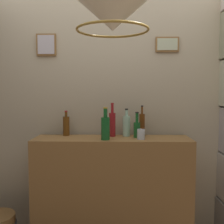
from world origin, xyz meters
TOP-DOWN VIEW (x-y plane):
  - panelled_rear_partition at (-0.00, 1.10)m, footprint 3.03×0.15m
  - bar_shelf_unit at (0.00, 0.83)m, footprint 1.48×0.39m
  - liquor_bottle_gin at (0.29, 0.96)m, footprint 0.06×0.06m
  - liquor_bottle_scotch at (-0.46, 0.96)m, footprint 0.06×0.06m
  - liquor_bottle_whiskey at (0.14, 0.93)m, footprint 0.07×0.07m
  - liquor_bottle_bourbon at (0.24, 0.85)m, footprint 0.06×0.06m
  - liquor_bottle_amaro at (-0.06, 0.72)m, footprint 0.08×0.08m
  - liquor_bottle_brandy at (-0.00, 0.92)m, footprint 0.06×0.06m
  - glass_tumbler_rocks at (0.27, 0.76)m, footprint 0.07×0.07m
  - pendant_lamp at (0.02, 0.02)m, footprint 0.47×0.47m

SIDE VIEW (x-z plane):
  - bar_shelf_unit at x=0.00m, z-range 0.00..1.11m
  - glass_tumbler_rocks at x=0.27m, z-range 1.11..1.20m
  - liquor_bottle_bourbon at x=0.24m, z-range 1.07..1.32m
  - liquor_bottle_scotch at x=-0.46m, z-range 1.08..1.33m
  - liquor_bottle_whiskey at x=0.14m, z-range 1.08..1.35m
  - liquor_bottle_gin at x=0.29m, z-range 1.07..1.37m
  - liquor_bottle_amaro at x=-0.06m, z-range 1.07..1.37m
  - liquor_bottle_brandy at x=0.00m, z-range 1.07..1.40m
  - panelled_rear_partition at x=0.00m, z-range 0.08..2.92m
  - pendant_lamp at x=0.02m, z-range 1.71..2.34m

